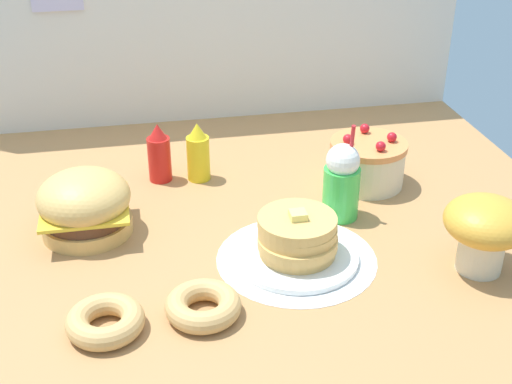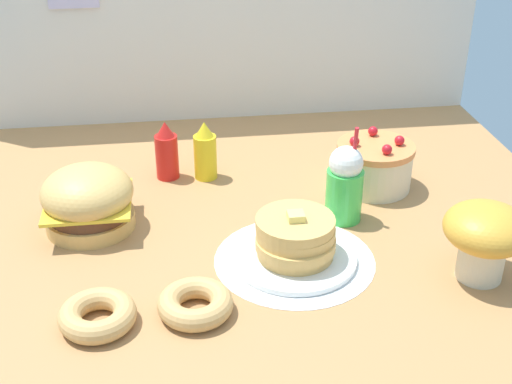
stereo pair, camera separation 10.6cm
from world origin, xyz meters
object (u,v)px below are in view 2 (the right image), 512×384
at_px(burger, 88,200).
at_px(donut_chocolate, 195,303).
at_px(ketchup_bottle, 167,152).
at_px(pancake_stack, 295,242).
at_px(layer_cake, 374,165).
at_px(cream_soda_cup, 345,184).
at_px(donut_pink_glaze, 98,315).
at_px(mustard_bottle, 205,152).
at_px(mushroom_stool, 485,235).

relative_size(burger, donut_chocolate, 1.43).
bearing_deg(ketchup_bottle, burger, -128.59).
bearing_deg(pancake_stack, layer_cake, 49.30).
bearing_deg(pancake_stack, donut_chocolate, -145.89).
bearing_deg(cream_soda_cup, donut_pink_glaze, -149.98).
distance_m(donut_pink_glaze, donut_chocolate, 0.25).
xyz_separation_m(mustard_bottle, cream_soda_cup, (0.43, -0.36, 0.03)).
xyz_separation_m(pancake_stack, layer_cake, (0.36, 0.42, 0.02)).
distance_m(burger, donut_pink_glaze, 0.51).
xyz_separation_m(burger, layer_cake, (0.98, 0.15, -0.02)).
height_order(layer_cake, mushroom_stool, mushroom_stool).
distance_m(layer_cake, cream_soda_cup, 0.26).
relative_size(layer_cake, mustard_bottle, 1.25).
xyz_separation_m(ketchup_bottle, mustard_bottle, (0.14, -0.02, 0.00)).
xyz_separation_m(burger, cream_soda_cup, (0.82, -0.06, 0.03)).
bearing_deg(donut_pink_glaze, layer_cake, 34.87).
xyz_separation_m(donut_chocolate, mushroom_stool, (0.82, 0.06, 0.11)).
distance_m(donut_pink_glaze, mushroom_stool, 1.08).
height_order(pancake_stack, mushroom_stool, mushroom_stool).
relative_size(pancake_stack, ketchup_bottle, 1.70).
distance_m(pancake_stack, donut_pink_glaze, 0.61).
relative_size(mustard_bottle, mushroom_stool, 0.91).
distance_m(layer_cake, mushroom_stool, 0.60).
relative_size(burger, cream_soda_cup, 0.88).
xyz_separation_m(burger, ketchup_bottle, (0.25, 0.32, 0.00)).
xyz_separation_m(donut_pink_glaze, mushroom_stool, (1.07, 0.07, 0.11)).
bearing_deg(layer_cake, burger, -171.59).
bearing_deg(ketchup_bottle, layer_cake, -13.45).
xyz_separation_m(ketchup_bottle, cream_soda_cup, (0.56, -0.38, 0.03)).
height_order(burger, cream_soda_cup, cream_soda_cup).
relative_size(layer_cake, mushroom_stool, 1.13).
distance_m(ketchup_bottle, donut_pink_glaze, 0.85).
bearing_deg(layer_cake, pancake_stack, -130.70).
bearing_deg(burger, mushroom_stool, -20.86).
relative_size(pancake_stack, layer_cake, 1.36).
relative_size(cream_soda_cup, donut_chocolate, 1.61).
relative_size(donut_pink_glaze, mushroom_stool, 0.85).
height_order(layer_cake, mustard_bottle, mustard_bottle).
distance_m(burger, ketchup_bottle, 0.41).
relative_size(mustard_bottle, cream_soda_cup, 0.67).
height_order(layer_cake, ketchup_bottle, ketchup_bottle).
relative_size(donut_pink_glaze, donut_chocolate, 1.00).
height_order(burger, mushroom_stool, mushroom_stool).
bearing_deg(mustard_bottle, pancake_stack, -68.74).
height_order(cream_soda_cup, donut_pink_glaze, cream_soda_cup).
bearing_deg(mushroom_stool, mustard_bottle, 135.24).
height_order(pancake_stack, layer_cake, layer_cake).
height_order(burger, layer_cake, burger).
bearing_deg(mustard_bottle, mushroom_stool, -44.76).
bearing_deg(layer_cake, mushroom_stool, -75.75).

